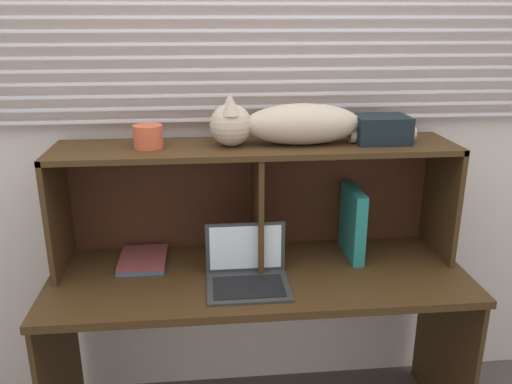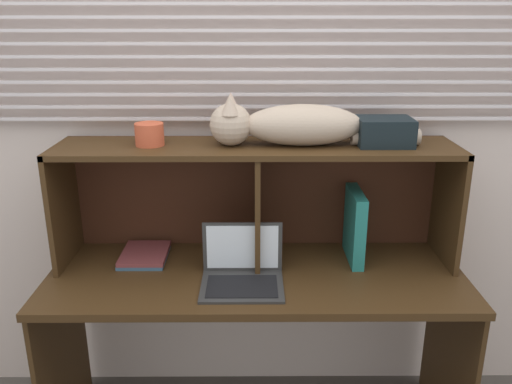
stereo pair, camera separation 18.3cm
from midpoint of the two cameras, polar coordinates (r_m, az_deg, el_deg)
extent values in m
cube|color=beige|center=(2.21, 2.36, 7.43)|extent=(4.40, 0.04, 2.50)
cube|color=silver|center=(2.16, 2.43, 7.93)|extent=(3.10, 0.02, 0.01)
cube|color=silver|center=(2.15, 2.45, 9.21)|extent=(3.10, 0.02, 0.01)
cube|color=silver|center=(2.14, 2.46, 10.51)|extent=(3.10, 0.02, 0.01)
cube|color=silver|center=(2.14, 2.48, 11.81)|extent=(3.10, 0.02, 0.01)
cube|color=silver|center=(2.13, 2.50, 13.12)|extent=(3.10, 0.02, 0.01)
cube|color=silver|center=(2.13, 2.52, 14.43)|extent=(3.10, 0.02, 0.01)
cube|color=silver|center=(2.12, 2.54, 15.75)|extent=(3.10, 0.02, 0.01)
cube|color=silver|center=(2.12, 2.56, 17.07)|extent=(3.10, 0.02, 0.01)
cube|color=silver|center=(2.12, 2.58, 18.40)|extent=(3.10, 0.02, 0.01)
cube|color=silver|center=(2.12, 2.60, 19.72)|extent=(3.10, 0.02, 0.01)
cube|color=#3B2712|center=(2.07, 2.59, -9.15)|extent=(1.61, 0.60, 0.03)
cube|color=#3B2712|center=(2.37, -18.07, -16.62)|extent=(0.02, 0.54, 0.70)
cube|color=#3B2712|center=(2.43, 22.31, -16.07)|extent=(0.02, 0.54, 0.70)
cube|color=#3B2712|center=(2.02, 2.61, 4.76)|extent=(1.55, 0.33, 0.02)
cube|color=#3B2712|center=(2.18, -17.91, -1.32)|extent=(0.02, 0.33, 0.48)
cube|color=#3B2712|center=(2.25, 22.28, -1.20)|extent=(0.02, 0.33, 0.48)
cube|color=#3B2712|center=(2.09, 2.66, -1.62)|extent=(0.02, 0.31, 0.46)
cube|color=#412114|center=(2.23, 2.32, 0.06)|extent=(1.55, 0.01, 0.48)
ellipsoid|color=#B7A28D|center=(2.01, 7.73, 7.19)|extent=(0.45, 0.18, 0.16)
sphere|color=#B7A28D|center=(1.99, -0.11, 7.30)|extent=(0.16, 0.16, 0.16)
cone|color=#B8A28D|center=(1.94, -0.11, 9.38)|extent=(0.07, 0.07, 0.07)
cone|color=tan|center=(2.02, -0.12, 9.74)|extent=(0.07, 0.07, 0.07)
cylinder|color=#B7A28D|center=(2.09, 16.30, 5.71)|extent=(0.26, 0.06, 0.06)
cube|color=#2F2F2F|center=(1.96, 1.20, -10.21)|extent=(0.30, 0.24, 0.01)
cube|color=#2F2F2F|center=(2.02, 1.14, -6.00)|extent=(0.30, 0.01, 0.20)
cube|color=white|center=(2.01, 1.14, -6.05)|extent=(0.27, 0.00, 0.17)
cube|color=black|center=(1.95, 1.21, -10.22)|extent=(0.26, 0.17, 0.00)
cube|color=#21756F|center=(2.17, 13.02, -3.62)|extent=(0.05, 0.24, 0.29)
cube|color=#355775|center=(2.20, -9.65, -6.98)|extent=(0.18, 0.23, 0.01)
cube|color=brown|center=(2.20, -9.61, -6.62)|extent=(0.18, 0.23, 0.02)
cylinder|color=#C45032|center=(2.03, -8.92, 6.16)|extent=(0.11, 0.11, 0.09)
cube|color=black|center=(2.09, 16.20, 6.27)|extent=(0.21, 0.16, 0.10)
camera|label=1|loc=(0.09, -87.46, 0.85)|focal=36.95mm
camera|label=2|loc=(0.09, 92.54, -0.85)|focal=36.95mm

